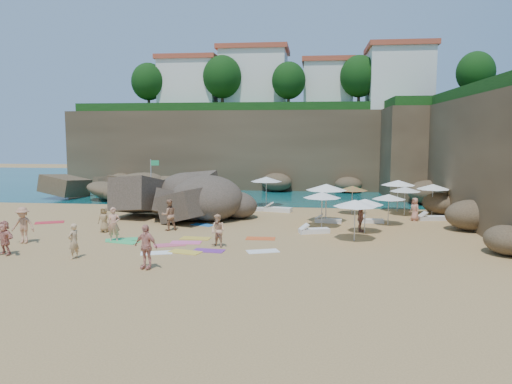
# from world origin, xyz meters

# --- Properties ---
(ground) EXTENTS (120.00, 120.00, 0.00)m
(ground) POSITION_xyz_m (0.00, 0.00, 0.00)
(ground) COLOR tan
(ground) RESTS_ON ground
(seawater) EXTENTS (120.00, 120.00, 0.00)m
(seawater) POSITION_xyz_m (0.00, 30.00, 0.00)
(seawater) COLOR #0C4751
(seawater) RESTS_ON ground
(cliff_back) EXTENTS (44.00, 8.00, 8.00)m
(cliff_back) POSITION_xyz_m (2.00, 25.00, 4.00)
(cliff_back) COLOR brown
(cliff_back) RESTS_ON ground
(cliff_right) EXTENTS (8.00, 30.00, 8.00)m
(cliff_right) POSITION_xyz_m (19.00, 8.00, 4.00)
(cliff_right) COLOR brown
(cliff_right) RESTS_ON ground
(cliff_corner) EXTENTS (10.00, 12.00, 8.00)m
(cliff_corner) POSITION_xyz_m (17.00, 20.00, 4.00)
(cliff_corner) COLOR brown
(cliff_corner) RESTS_ON ground
(rock_promontory) EXTENTS (12.00, 7.00, 2.00)m
(rock_promontory) POSITION_xyz_m (-11.00, 16.00, 0.00)
(rock_promontory) COLOR brown
(rock_promontory) RESTS_ON ground
(clifftop_buildings) EXTENTS (28.48, 9.48, 7.00)m
(clifftop_buildings) POSITION_xyz_m (2.96, 25.79, 11.24)
(clifftop_buildings) COLOR white
(clifftop_buildings) RESTS_ON cliff_back
(clifftop_trees) EXTENTS (35.60, 23.82, 4.40)m
(clifftop_trees) POSITION_xyz_m (4.78, 19.52, 11.26)
(clifftop_trees) COLOR #11380F
(clifftop_trees) RESTS_ON ground
(marina_masts) EXTENTS (3.10, 0.10, 6.00)m
(marina_masts) POSITION_xyz_m (-16.50, 30.00, 3.00)
(marina_masts) COLOR white
(marina_masts) RESTS_ON ground
(rock_outcrop) EXTENTS (9.26, 7.53, 3.34)m
(rock_outcrop) POSITION_xyz_m (-2.53, 3.94, 0.00)
(rock_outcrop) COLOR brown
(rock_outcrop) RESTS_ON ground
(flag_pole) EXTENTS (0.71, 0.12, 3.65)m
(flag_pole) POSITION_xyz_m (-7.35, 10.63, 2.33)
(flag_pole) COLOR silver
(flag_pole) RESTS_ON ground
(parasol_0) EXTENTS (2.64, 2.64, 2.50)m
(parasol_0) POSITION_xyz_m (6.46, 3.72, 2.29)
(parasol_0) COLOR silver
(parasol_0) RESTS_ON ground
(parasol_1) EXTENTS (2.47, 2.47, 2.33)m
(parasol_1) POSITION_xyz_m (1.95, 10.46, 2.14)
(parasol_1) COLOR silver
(parasol_1) RESTS_ON ground
(parasol_2) EXTENTS (2.46, 2.46, 2.32)m
(parasol_2) POSITION_xyz_m (11.80, 8.90, 2.13)
(parasol_2) COLOR silver
(parasol_2) RESTS_ON ground
(parasol_3) EXTENTS (2.31, 2.31, 2.19)m
(parasol_3) POSITION_xyz_m (13.97, 7.52, 2.01)
(parasol_3) COLOR silver
(parasol_3) RESTS_ON ground
(parasol_4) EXTENTS (2.07, 2.07, 1.95)m
(parasol_4) POSITION_xyz_m (10.32, 3.18, 1.79)
(parasol_4) COLOR silver
(parasol_4) RESTS_ON ground
(parasol_6) EXTENTS (2.15, 2.15, 2.03)m
(parasol_6) POSITION_xyz_m (8.39, 7.23, 1.86)
(parasol_6) COLOR silver
(parasol_6) RESTS_ON ground
(parasol_7) EXTENTS (2.13, 2.13, 2.02)m
(parasol_7) POSITION_xyz_m (12.00, 7.13, 1.85)
(parasol_7) COLOR silver
(parasol_7) RESTS_ON ground
(parasol_8) EXTENTS (2.09, 2.09, 1.98)m
(parasol_8) POSITION_xyz_m (8.62, 0.51, 1.82)
(parasol_8) COLOR silver
(parasol_8) RESTS_ON ground
(parasol_9) EXTENTS (2.34, 2.34, 2.21)m
(parasol_9) POSITION_xyz_m (7.86, -1.71, 2.03)
(parasol_9) COLOR silver
(parasol_9) RESTS_ON ground
(parasol_11) EXTENTS (2.31, 2.31, 2.18)m
(parasol_11) POSITION_xyz_m (6.17, 1.90, 2.00)
(parasol_11) COLOR silver
(parasol_11) RESTS_ON ground
(lounger_0) EXTENTS (2.15, 1.16, 0.32)m
(lounger_0) POSITION_xyz_m (3.06, 7.77, 0.16)
(lounger_0) COLOR white
(lounger_0) RESTS_ON ground
(lounger_1) EXTENTS (1.60, 0.80, 0.24)m
(lounger_1) POSITION_xyz_m (1.31, 7.89, 0.12)
(lounger_1) COLOR silver
(lounger_1) RESTS_ON ground
(lounger_2) EXTENTS (1.89, 0.91, 0.28)m
(lounger_2) POSITION_xyz_m (13.47, 5.31, 0.14)
(lounger_2) COLOR silver
(lounger_2) RESTS_ON ground
(lounger_3) EXTENTS (1.63, 0.60, 0.25)m
(lounger_3) POSITION_xyz_m (9.34, 3.85, 0.13)
(lounger_3) COLOR silver
(lounger_3) RESTS_ON ground
(lounger_4) EXTENTS (1.76, 0.76, 0.27)m
(lounger_4) POSITION_xyz_m (6.63, 3.63, 0.13)
(lounger_4) COLOR silver
(lounger_4) RESTS_ON ground
(lounger_5) EXTENTS (1.85, 1.11, 0.27)m
(lounger_5) POSITION_xyz_m (5.72, 0.08, 0.14)
(lounger_5) COLOR white
(lounger_5) RESTS_ON ground
(towel_1) EXTENTS (1.78, 1.37, 0.03)m
(towel_1) POSITION_xyz_m (-1.67, -3.93, 0.01)
(towel_1) COLOR #D6536F
(towel_1) RESTS_ON ground
(towel_3) EXTENTS (1.61, 1.08, 0.03)m
(towel_3) POSITION_xyz_m (-4.21, -3.56, 0.01)
(towel_3) COLOR #38C769
(towel_3) RESTS_ON ground
(towel_4) EXTENTS (1.65, 0.90, 0.03)m
(towel_4) POSITION_xyz_m (-0.73, -2.15, 0.01)
(towel_4) COLOR gold
(towel_4) RESTS_ON ground
(towel_5) EXTENTS (1.64, 1.17, 0.03)m
(towel_5) POSITION_xyz_m (-1.81, -5.67, 0.01)
(towel_5) COLOR white
(towel_5) RESTS_ON ground
(towel_6) EXTENTS (1.61, 0.94, 0.03)m
(towel_6) POSITION_xyz_m (0.59, -4.91, 0.01)
(towel_6) COLOR #742E95
(towel_6) RESTS_ON ground
(towel_7) EXTENTS (1.97, 1.54, 0.03)m
(towel_7) POSITION_xyz_m (-11.24, 1.53, 0.02)
(towel_7) COLOR red
(towel_7) RESTS_ON ground
(towel_8) EXTENTS (1.64, 1.27, 0.03)m
(towel_8) POSITION_xyz_m (-1.24, 1.86, 0.01)
(towel_8) COLOR blue
(towel_8) RESTS_ON ground
(towel_9) EXTENTS (1.65, 0.92, 0.03)m
(towel_9) POSITION_xyz_m (-0.98, -3.27, 0.01)
(towel_9) COLOR pink
(towel_9) RESTS_ON ground
(towel_10) EXTENTS (1.60, 0.83, 0.03)m
(towel_10) POSITION_xyz_m (2.81, -1.80, 0.01)
(towel_10) COLOR #E45624
(towel_10) RESTS_ON ground
(towel_11) EXTENTS (1.89, 1.43, 0.03)m
(towel_11) POSITION_xyz_m (-4.61, -2.98, 0.01)
(towel_11) COLOR #36BF68
(towel_11) RESTS_ON ground
(towel_12) EXTENTS (1.73, 1.20, 0.03)m
(towel_12) POSITION_xyz_m (-0.49, -5.32, 0.01)
(towel_12) COLOR gold
(towel_12) RESTS_ON ground
(towel_13) EXTENTS (1.72, 1.26, 0.03)m
(towel_13) POSITION_xyz_m (3.23, -4.75, 0.01)
(towel_13) COLOR white
(towel_13) RESTS_ON ground
(person_stand_0) EXTENTS (0.76, 0.60, 1.82)m
(person_stand_0) POSITION_xyz_m (-4.90, -3.30, 0.91)
(person_stand_0) COLOR tan
(person_stand_0) RESTS_ON ground
(person_stand_1) EXTENTS (1.13, 1.06, 1.86)m
(person_stand_1) POSITION_xyz_m (-2.84, -0.05, 0.93)
(person_stand_1) COLOR #A37151
(person_stand_1) RESTS_ON ground
(person_stand_2) EXTENTS (0.94, 1.04, 1.55)m
(person_stand_2) POSITION_xyz_m (-1.30, 6.68, 0.77)
(person_stand_2) COLOR #E19B80
(person_stand_2) RESTS_ON ground
(person_stand_3) EXTENTS (0.67, 1.01, 1.60)m
(person_stand_3) POSITION_xyz_m (8.40, 0.83, 0.80)
(person_stand_3) COLOR #9F644F
(person_stand_3) RESTS_ON ground
(person_stand_4) EXTENTS (0.74, 0.85, 1.52)m
(person_stand_4) POSITION_xyz_m (12.29, 5.02, 0.76)
(person_stand_4) COLOR tan
(person_stand_4) RESTS_ON ground
(person_stand_5) EXTENTS (1.56, 0.92, 1.62)m
(person_stand_5) POSITION_xyz_m (-2.28, 7.33, 0.81)
(person_stand_5) COLOR #AA6D55
(person_stand_5) RESTS_ON ground
(person_stand_6) EXTENTS (0.54, 0.68, 1.63)m
(person_stand_6) POSITION_xyz_m (-5.25, -7.10, 0.82)
(person_stand_6) COLOR tan
(person_stand_6) RESTS_ON ground
(person_lie_0) EXTENTS (1.28, 1.92, 0.50)m
(person_lie_0) POSITION_xyz_m (-9.38, -4.38, 0.25)
(person_lie_0) COLOR tan
(person_lie_0) RESTS_ON ground
(person_lie_1) EXTENTS (1.60, 2.12, 0.46)m
(person_lie_1) POSITION_xyz_m (-1.36, -8.44, 0.23)
(person_lie_1) COLOR tan
(person_lie_1) RESTS_ON ground
(person_lie_2) EXTENTS (0.76, 1.47, 0.39)m
(person_lie_2) POSITION_xyz_m (-6.43, -1.04, 0.19)
(person_lie_2) COLOR #9D7A4E
(person_lie_2) RESTS_ON ground
(person_lie_3) EXTENTS (1.96, 2.03, 0.43)m
(person_lie_3) POSITION_xyz_m (-8.80, -6.85, 0.22)
(person_lie_3) COLOR tan
(person_lie_3) RESTS_ON ground
(person_lie_5) EXTENTS (1.48, 1.82, 0.62)m
(person_lie_5) POSITION_xyz_m (0.89, -4.07, 0.31)
(person_lie_5) COLOR tan
(person_lie_5) RESTS_ON ground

